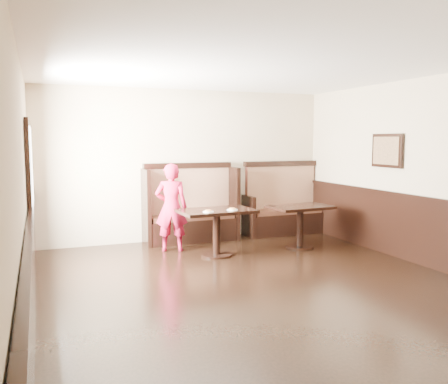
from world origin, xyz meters
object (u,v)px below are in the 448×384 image
table_neighbor (300,216)px  booth_main (190,213)px  table_main (216,220)px  booth_neighbor (283,210)px  child (171,207)px

table_neighbor → booth_main: bearing=138.8°
booth_main → table_main: bearing=-87.8°
booth_neighbor → booth_main: bearing=179.9°
booth_main → table_neighbor: bearing=-37.1°
table_main → child: (-0.59, 0.59, 0.16)m
booth_neighbor → child: (-2.49, -0.66, 0.26)m
table_neighbor → child: bearing=161.2°
booth_main → child: size_ratio=1.18×
table_neighbor → child: 2.24m
child → table_neighbor: bearing=-175.8°
table_neighbor → child: size_ratio=0.74×
table_main → child: 0.85m
booth_main → table_main: size_ratio=1.43×
booth_main → child: (-0.54, -0.66, 0.22)m
table_main → booth_neighbor: bearing=30.5°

